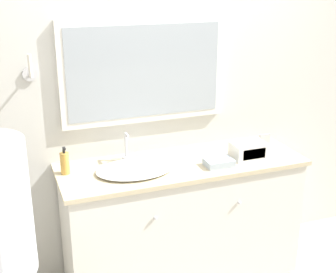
{
  "coord_description": "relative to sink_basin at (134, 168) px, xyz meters",
  "views": [
    {
      "loc": [
        -1.11,
        -2.42,
        2.12
      ],
      "look_at": [
        -0.1,
        0.29,
        1.09
      ],
      "focal_mm": 50.0,
      "sensor_mm": 36.0,
      "label": 1
    }
  ],
  "objects": [
    {
      "name": "sink_basin",
      "position": [
        0.0,
        0.0,
        0.0
      ],
      "size": [
        0.51,
        0.41,
        0.2
      ],
      "color": "white",
      "rests_on": "vanity_counter"
    },
    {
      "name": "picture_frame",
      "position": [
        1.01,
        0.06,
        0.04
      ],
      "size": [
        0.09,
        0.01,
        0.11
      ],
      "color": "#B2B2B7",
      "rests_on": "vanity_counter"
    },
    {
      "name": "appliance_box",
      "position": [
        0.81,
        -0.06,
        0.03
      ],
      "size": [
        0.24,
        0.16,
        0.11
      ],
      "color": "white",
      "rests_on": "vanity_counter"
    },
    {
      "name": "wall_back",
      "position": [
        0.34,
        0.34,
        0.37
      ],
      "size": [
        8.0,
        0.18,
        2.55
      ],
      "color": "silver",
      "rests_on": "ground_plane"
    },
    {
      "name": "vanity_counter",
      "position": [
        0.34,
        0.02,
        -0.46
      ],
      "size": [
        1.68,
        0.59,
        0.89
      ],
      "color": "silver",
      "rests_on": "ground_plane"
    },
    {
      "name": "hand_towel_near_sink",
      "position": [
        0.55,
        -0.11,
        0.0
      ],
      "size": [
        0.19,
        0.13,
        0.04
      ],
      "color": "#A8B7C6",
      "rests_on": "vanity_counter"
    },
    {
      "name": "soap_bottle",
      "position": [
        -0.43,
        0.11,
        0.06
      ],
      "size": [
        0.06,
        0.06,
        0.18
      ],
      "color": "gold",
      "rests_on": "vanity_counter"
    }
  ]
}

